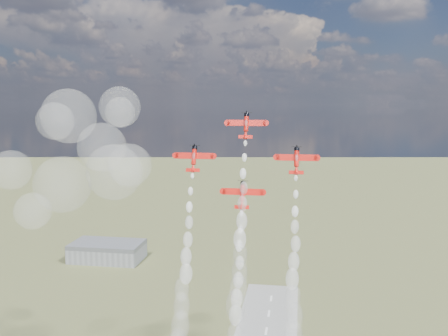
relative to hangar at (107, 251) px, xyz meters
name	(u,v)px	position (x,y,z in m)	size (l,w,h in m)	color
hangar	(107,251)	(0.00, 0.00, 0.00)	(50.00, 28.00, 13.00)	gray
plane_lead	(246,125)	(118.43, -170.38, 97.99)	(11.53, 5.44, 7.79)	red
plane_left	(194,158)	(103.41, -174.53, 88.33)	(11.53, 5.44, 7.79)	red
plane_right	(297,160)	(133.44, -174.53, 88.33)	(11.53, 5.44, 7.79)	red
plane_slot	(242,194)	(118.43, -178.68, 78.68)	(11.53, 5.44, 7.79)	red
smoke_trail_lead	(239,269)	(118.54, -187.17, 59.41)	(5.53, 21.63, 45.06)	white
smoke_trail_left	(181,306)	(103.35, -191.20, 49.67)	(5.58, 21.60, 46.21)	white
smoke_trail_right	(293,314)	(133.42, -191.07, 49.39)	(5.60, 21.11, 46.30)	white
drifted_smoke_cloud	(81,156)	(58.79, -155.53, 86.24)	(63.72, 32.66, 49.27)	white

